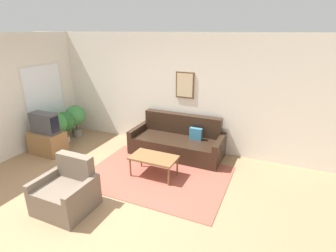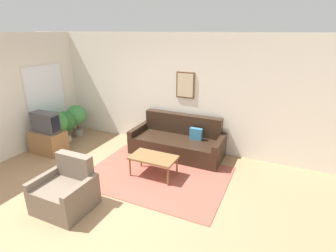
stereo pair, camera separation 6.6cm
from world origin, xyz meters
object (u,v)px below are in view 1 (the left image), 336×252
couch (178,142)px  armchair (67,193)px  potted_plant_tall (55,125)px  coffee_table (154,159)px  tv (44,123)px

couch → armchair: bearing=-108.7°
armchair → potted_plant_tall: 2.56m
coffee_table → potted_plant_tall: potted_plant_tall is taller
tv → potted_plant_tall: (0.00, 0.28, -0.16)m
armchair → potted_plant_tall: potted_plant_tall is taller
couch → potted_plant_tall: potted_plant_tall is taller
potted_plant_tall → coffee_table: bearing=-4.2°
couch → armchair: 2.74m
armchair → potted_plant_tall: (-1.91, 1.67, 0.31)m
coffee_table → potted_plant_tall: size_ratio=0.99×
tv → armchair: 2.41m
potted_plant_tall → tv: bearing=-90.3°
couch → tv: (-2.79, -1.21, 0.46)m
tv → armchair: size_ratio=0.77×
potted_plant_tall → armchair: bearing=-41.1°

